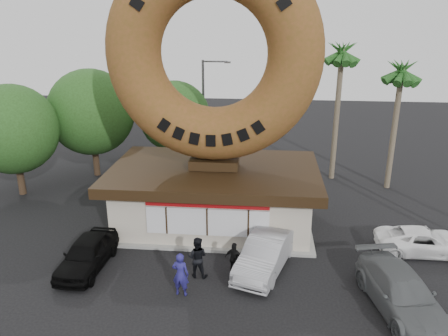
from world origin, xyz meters
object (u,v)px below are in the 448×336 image
at_px(giant_donut, 213,54).
at_px(car_black, 87,254).
at_px(person_right, 234,259).
at_px(car_white, 423,241).
at_px(donut_shop, 215,194).
at_px(street_lamp, 205,108).
at_px(person_center, 197,257).
at_px(car_grey, 402,293).
at_px(person_left, 181,274).
at_px(car_silver, 265,253).

xyz_separation_m(giant_donut, car_black, (-5.27, -5.16, -8.50)).
bearing_deg(person_right, car_white, -142.51).
xyz_separation_m(donut_shop, street_lamp, (-1.86, 10.02, 2.72)).
relative_size(person_center, person_right, 1.23).
relative_size(person_center, car_grey, 0.36).
bearing_deg(person_center, giant_donut, -87.30).
bearing_deg(person_left, car_silver, -139.21).
bearing_deg(car_black, person_right, 3.50).
bearing_deg(car_white, car_grey, 153.01).
xyz_separation_m(giant_donut, car_grey, (8.19, -6.88, -8.46)).
bearing_deg(person_left, person_right, -133.40).
bearing_deg(person_right, car_silver, -136.50).
xyz_separation_m(giant_donut, person_right, (1.48, -5.04, -8.45)).
height_order(donut_shop, person_center, donut_shop).
xyz_separation_m(person_left, car_grey, (8.80, -0.12, -0.20)).
bearing_deg(person_left, person_center, -101.20).
relative_size(donut_shop, car_silver, 2.34).
bearing_deg(car_white, person_center, 105.79).
relative_size(street_lamp, car_grey, 1.52).
relative_size(person_right, car_silver, 0.32).
bearing_deg(car_silver, person_right, -139.26).
bearing_deg(person_right, car_black, 21.32).
relative_size(person_right, car_grey, 0.29).
xyz_separation_m(street_lamp, car_grey, (10.05, -16.88, -3.72)).
height_order(donut_shop, car_black, donut_shop).
height_order(person_right, car_black, person_right).
xyz_separation_m(person_right, car_silver, (1.37, 0.59, 0.01)).
relative_size(donut_shop, giant_donut, 1.03).
distance_m(person_right, car_grey, 6.96).
height_order(donut_shop, car_white, donut_shop).
distance_m(person_left, person_center, 1.49).
height_order(donut_shop, car_silver, donut_shop).
distance_m(person_center, person_right, 1.66).
relative_size(car_black, car_white, 0.96).
bearing_deg(person_center, car_grey, 173.83).
bearing_deg(giant_donut, person_left, -95.15).
bearing_deg(donut_shop, car_white, -11.94).
relative_size(person_left, car_silver, 0.40).
relative_size(person_center, car_silver, 0.40).
relative_size(car_grey, car_white, 1.18).
bearing_deg(car_grey, person_left, 167.62).
relative_size(giant_donut, person_left, 5.61).
height_order(person_center, car_black, person_center).
bearing_deg(car_grey, giant_donut, 128.33).
height_order(person_left, car_grey, person_left).
xyz_separation_m(person_left, car_black, (-4.66, 1.60, -0.24)).
bearing_deg(car_grey, car_white, 51.89).
xyz_separation_m(giant_donut, car_silver, (2.86, -4.45, -8.44)).
bearing_deg(giant_donut, donut_shop, -90.00).
bearing_deg(person_center, donut_shop, -87.30).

